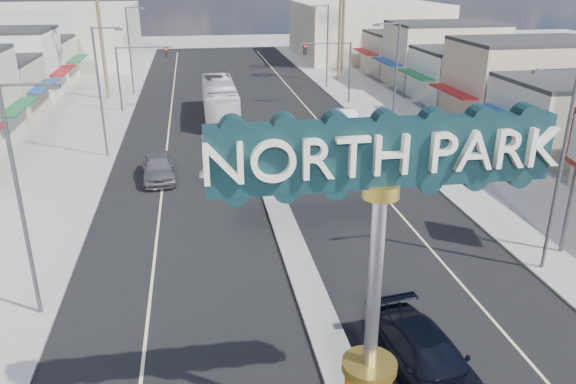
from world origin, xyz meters
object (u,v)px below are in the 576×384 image
object	(u,v)px
traffic_signal_right	(332,61)
streetlight_r_mid	(394,77)
traffic_signal_left	(138,66)
streetlight_r_far	(326,42)
streetlight_l_near	(23,193)
gateway_sign	(377,253)
streetlight_r_near	(558,162)
city_bus	(220,100)
car_parked_left	(158,167)
streetlight_l_mid	(102,86)
suv_right	(428,360)
streetlight_l_far	(131,46)
car_parked_right	(347,119)

from	to	relation	value
traffic_signal_right	streetlight_r_mid	world-z (taller)	streetlight_r_mid
traffic_signal_left	streetlight_r_far	bearing A→B (deg)	22.20
traffic_signal_left	streetlight_l_near	xyz separation A→B (m)	(-1.25, -33.99, 0.79)
traffic_signal_left	streetlight_l_near	size ratio (longest dim) A/B	0.67
traffic_signal_right	gateway_sign	bearing A→B (deg)	-102.33
traffic_signal_right	streetlight_r_near	xyz separation A→B (m)	(1.25, -33.99, 0.79)
streetlight_r_near	gateway_sign	bearing A→B (deg)	-142.45
streetlight_r_mid	streetlight_r_far	bearing A→B (deg)	90.00
streetlight_l_near	city_bus	xyz separation A→B (m)	(8.43, 30.25, -3.41)
streetlight_l_near	streetlight_r_mid	distance (m)	28.90
car_parked_left	streetlight_l_mid	bearing A→B (deg)	121.02
city_bus	car_parked_left	bearing A→B (deg)	-106.89
suv_right	city_bus	xyz separation A→B (m)	(-4.64, 36.30, 0.85)
streetlight_l_far	city_bus	size ratio (longest dim) A/B	0.75
streetlight_l_far	car_parked_right	distance (m)	25.67
streetlight_r_mid	car_parked_left	distance (m)	18.47
gateway_sign	streetlight_l_mid	size ratio (longest dim) A/B	1.02
streetlight_l_far	city_bus	bearing A→B (deg)	-54.33
suv_right	car_parked_left	size ratio (longest dim) A/B	1.15
car_parked_left	car_parked_right	size ratio (longest dim) A/B	1.06
streetlight_l_mid	car_parked_left	world-z (taller)	streetlight_l_mid
streetlight_r_near	streetlight_r_mid	bearing A→B (deg)	90.00
gateway_sign	streetlight_r_near	distance (m)	13.19
streetlight_r_mid	city_bus	xyz separation A→B (m)	(-12.43, 10.25, -3.41)
traffic_signal_right	streetlight_l_near	distance (m)	39.26
streetlight_l_mid	streetlight_r_mid	distance (m)	20.87
streetlight_r_near	city_bus	world-z (taller)	streetlight_r_near
car_parked_left	car_parked_right	distance (m)	18.36
streetlight_l_far	car_parked_right	size ratio (longest dim) A/B	1.96
gateway_sign	streetlight_l_far	distance (m)	51.10
traffic_signal_left	car_parked_right	size ratio (longest dim) A/B	1.30
streetlight_l_near	city_bus	bearing A→B (deg)	74.42
streetlight_r_near	streetlight_l_near	bearing A→B (deg)	180.00
gateway_sign	streetlight_r_mid	bearing A→B (deg)	69.58
gateway_sign	suv_right	bearing A→B (deg)	36.72
streetlight_r_near	car_parked_left	xyz separation A→B (m)	(-17.18, 14.69, -4.24)
streetlight_l_near	streetlight_r_far	world-z (taller)	same
streetlight_l_far	suv_right	world-z (taller)	streetlight_l_far
streetlight_r_far	streetlight_l_near	bearing A→B (deg)	-116.42
traffic_signal_left	car_parked_left	world-z (taller)	traffic_signal_left
streetlight_r_far	streetlight_r_near	bearing A→B (deg)	-90.00
streetlight_r_near	streetlight_r_mid	world-z (taller)	same
streetlight_r_far	city_bus	xyz separation A→B (m)	(-12.43, -11.75, -3.41)
car_parked_left	city_bus	distance (m)	16.29
streetlight_l_far	streetlight_r_mid	size ratio (longest dim) A/B	1.00
traffic_signal_left	traffic_signal_right	world-z (taller)	same
streetlight_r_near	suv_right	size ratio (longest dim) A/B	1.61
streetlight_l_near	streetlight_r_far	size ratio (longest dim) A/B	1.00
streetlight_l_far	streetlight_r_far	xyz separation A→B (m)	(20.87, 0.00, 0.00)
streetlight_r_far	car_parked_left	bearing A→B (deg)	-122.17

